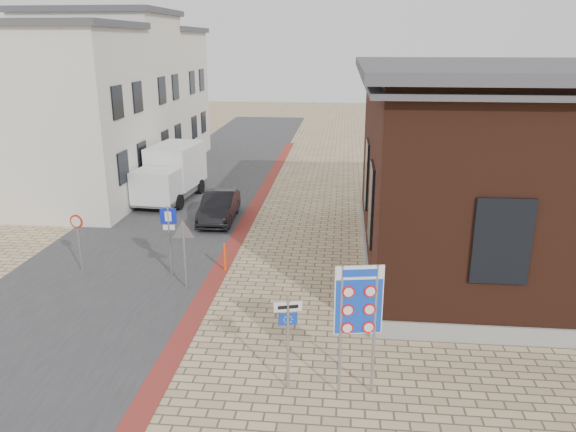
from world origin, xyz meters
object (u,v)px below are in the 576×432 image
at_px(sedan, 219,207).
at_px(box_truck, 171,173).
at_px(bollard, 225,257).
at_px(parking_sign, 169,229).
at_px(border_sign, 359,303).
at_px(essen_sign, 288,329).

distance_m(sedan, box_truck, 4.40).
height_order(box_truck, bollard, box_truck).
bearing_deg(sedan, parking_sign, -95.03).
height_order(sedan, bollard, sedan).
bearing_deg(bollard, box_truck, 117.19).
bearing_deg(sedan, border_sign, -66.71).
xyz_separation_m(box_truck, border_sign, (8.72, -15.10, 0.85)).
relative_size(sedan, bollard, 3.84).
distance_m(box_truck, parking_sign, 9.50).
xyz_separation_m(essen_sign, bollard, (-2.80, 6.50, -1.00)).
bearing_deg(parking_sign, box_truck, 101.98).
xyz_separation_m(box_truck, bollard, (4.42, -8.60, -0.85)).
distance_m(box_truck, essen_sign, 16.74).
bearing_deg(bollard, sedan, 104.33).
relative_size(essen_sign, bollard, 2.30).
height_order(sedan, essen_sign, essen_sign).
bearing_deg(border_sign, parking_sign, 124.68).
height_order(border_sign, parking_sign, border_sign).
distance_m(border_sign, bollard, 7.98).
bearing_deg(essen_sign, parking_sign, 111.04).
relative_size(border_sign, parking_sign, 1.27).
distance_m(sedan, parking_sign, 6.07).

